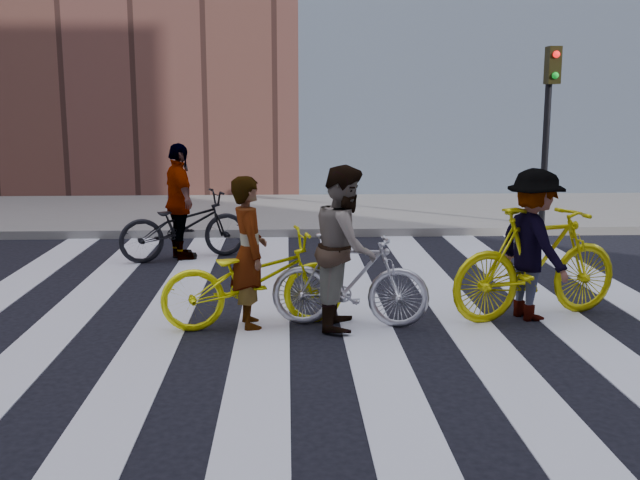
{
  "coord_description": "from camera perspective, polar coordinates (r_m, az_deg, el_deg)",
  "views": [
    {
      "loc": [
        -0.29,
        -8.03,
        2.38
      ],
      "look_at": [
        0.08,
        0.3,
        0.83
      ],
      "focal_mm": 42.0,
      "sensor_mm": 36.0,
      "label": 1
    }
  ],
  "objects": [
    {
      "name": "zebra_crosswalk",
      "position": [
        8.38,
        -0.47,
        -5.91
      ],
      "size": [
        8.25,
        10.0,
        0.01
      ],
      "color": "silver",
      "rests_on": "ground"
    },
    {
      "name": "rider_rear",
      "position": [
        11.49,
        -10.64,
        2.87
      ],
      "size": [
        0.81,
        1.12,
        1.77
      ],
      "primitive_type": "imported",
      "rotation": [
        0.0,
        0.0,
        1.98
      ],
      "color": "slate",
      "rests_on": "ground"
    },
    {
      "name": "sidewalk_far",
      "position": [
        15.71,
        -1.45,
        2.09
      ],
      "size": [
        100.0,
        5.0,
        0.15
      ],
      "primitive_type": "cube",
      "color": "gray",
      "rests_on": "ground"
    },
    {
      "name": "rider_right",
      "position": [
        8.52,
        15.95,
        -0.34
      ],
      "size": [
        0.91,
        1.21,
        1.67
      ],
      "primitive_type": "imported",
      "rotation": [
        0.0,
        0.0,
        1.87
      ],
      "color": "slate",
      "rests_on": "ground"
    },
    {
      "name": "bike_dark_rear",
      "position": [
        11.53,
        -10.33,
        1.08
      ],
      "size": [
        2.09,
        1.42,
        1.04
      ],
      "primitive_type": "imported",
      "rotation": [
        0.0,
        0.0,
        1.98
      ],
      "color": "black",
      "rests_on": "ground"
    },
    {
      "name": "bike_yellow_right",
      "position": [
        8.57,
        16.2,
        -1.67
      ],
      "size": [
        2.17,
        1.18,
        1.26
      ],
      "primitive_type": "imported",
      "rotation": [
        0.0,
        0.0,
        1.87
      ],
      "color": "#C9C20B",
      "rests_on": "ground"
    },
    {
      "name": "rider_mid",
      "position": [
        7.88,
        1.96,
        -0.54
      ],
      "size": [
        0.78,
        0.93,
        1.73
      ],
      "primitive_type": "imported",
      "rotation": [
        0.0,
        0.0,
        1.42
      ],
      "color": "slate",
      "rests_on": "ground"
    },
    {
      "name": "bike_yellow_left",
      "position": [
        7.98,
        -5.04,
        -3.0
      ],
      "size": [
        2.07,
        1.09,
        1.03
      ],
      "primitive_type": "imported",
      "rotation": [
        0.0,
        0.0,
        1.79
      ],
      "color": "#F9FD0E",
      "rests_on": "ground"
    },
    {
      "name": "traffic_signal",
      "position": [
        14.15,
        17.06,
        9.67
      ],
      "size": [
        0.22,
        0.42,
        3.33
      ],
      "color": "black",
      "rests_on": "ground"
    },
    {
      "name": "bike_silver_mid",
      "position": [
        7.96,
        2.3,
        -3.08
      ],
      "size": [
        1.74,
        0.73,
        1.01
      ],
      "primitive_type": "imported",
      "rotation": [
        0.0,
        0.0,
        1.42
      ],
      "color": "silver",
      "rests_on": "ground"
    },
    {
      "name": "rider_left",
      "position": [
        7.92,
        -5.44,
        -0.95
      ],
      "size": [
        0.5,
        0.66,
        1.62
      ],
      "primitive_type": "imported",
      "rotation": [
        0.0,
        0.0,
        1.79
      ],
      "color": "slate",
      "rests_on": "ground"
    },
    {
      "name": "ground",
      "position": [
        8.38,
        -0.47,
        -5.95
      ],
      "size": [
        100.0,
        100.0,
        0.0
      ],
      "primitive_type": "plane",
      "color": "black",
      "rests_on": "ground"
    }
  ]
}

